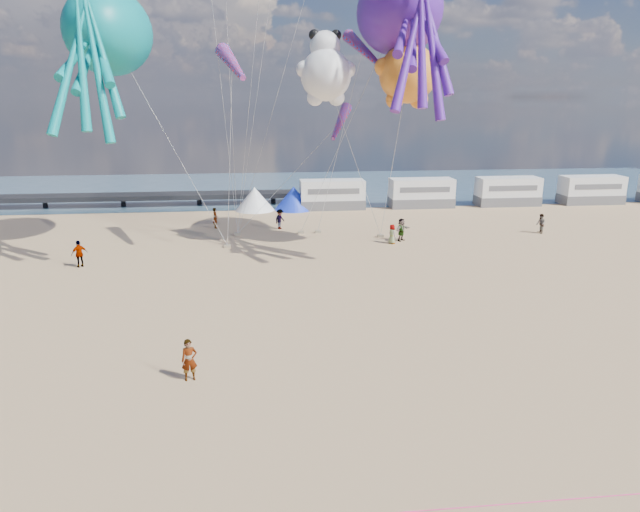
{
  "coord_description": "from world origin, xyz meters",
  "views": [
    {
      "loc": [
        -1.63,
        -18.11,
        11.25
      ],
      "look_at": [
        1.01,
        6.0,
        4.47
      ],
      "focal_mm": 32.0,
      "sensor_mm": 36.0,
      "label": 1
    }
  ],
  "objects_px": {
    "beachgoer_4": "(401,230)",
    "beachgoer_5": "(215,218)",
    "sandbag_e": "(238,234)",
    "kite_octopus_teal": "(109,32)",
    "motorhome_0": "(332,194)",
    "beachgoer_1": "(541,224)",
    "sandbag_b": "(301,232)",
    "tent_white": "(255,199)",
    "beachgoer_0": "(392,234)",
    "windsock_mid": "(363,49)",
    "standing_person": "(189,360)",
    "windsock_right": "(340,123)",
    "motorhome_2": "(508,191)",
    "sandbag_d": "(318,232)",
    "sandbag_a": "(228,246)",
    "beachgoer_2": "(280,219)",
    "tent_blue": "(294,198)",
    "motorhome_3": "(591,190)",
    "sandbag_c": "(381,236)",
    "beachgoer_3": "(80,254)",
    "motorhome_1": "(421,193)",
    "kite_teddy_orange": "(408,74)",
    "kite_panda": "(326,75)",
    "kite_octopus_purple": "(399,12)",
    "windsock_left": "(232,63)"
  },
  "relations": [
    {
      "from": "beachgoer_2",
      "to": "beachgoer_3",
      "type": "height_order",
      "value": "beachgoer_3"
    },
    {
      "from": "motorhome_2",
      "to": "beachgoer_4",
      "type": "xyz_separation_m",
      "value": [
        -15.2,
        -14.25,
        -0.58
      ]
    },
    {
      "from": "motorhome_0",
      "to": "beachgoer_3",
      "type": "height_order",
      "value": "motorhome_0"
    },
    {
      "from": "motorhome_0",
      "to": "tent_white",
      "type": "xyz_separation_m",
      "value": [
        -8.0,
        0.0,
        -0.3
      ]
    },
    {
      "from": "motorhome_0",
      "to": "beachgoer_4",
      "type": "height_order",
      "value": "motorhome_0"
    },
    {
      "from": "beachgoer_1",
      "to": "sandbag_b",
      "type": "relative_size",
      "value": 3.37
    },
    {
      "from": "kite_octopus_teal",
      "to": "windsock_right",
      "type": "bearing_deg",
      "value": -2.56
    },
    {
      "from": "beachgoer_4",
      "to": "kite_panda",
      "type": "relative_size",
      "value": 0.3
    },
    {
      "from": "standing_person",
      "to": "sandbag_a",
      "type": "height_order",
      "value": "standing_person"
    },
    {
      "from": "sandbag_c",
      "to": "beachgoer_1",
      "type": "bearing_deg",
      "value": -0.73
    },
    {
      "from": "sandbag_d",
      "to": "windsock_right",
      "type": "relative_size",
      "value": 0.1
    },
    {
      "from": "sandbag_c",
      "to": "kite_octopus_teal",
      "type": "height_order",
      "value": "kite_octopus_teal"
    },
    {
      "from": "windsock_mid",
      "to": "windsock_right",
      "type": "xyz_separation_m",
      "value": [
        -1.48,
        1.3,
        -5.37
      ]
    },
    {
      "from": "standing_person",
      "to": "kite_octopus_teal",
      "type": "bearing_deg",
      "value": 94.77
    },
    {
      "from": "beachgoer_5",
      "to": "sandbag_b",
      "type": "bearing_deg",
      "value": -130.17
    },
    {
      "from": "beachgoer_3",
      "to": "motorhome_2",
      "type": "bearing_deg",
      "value": 171.57
    },
    {
      "from": "tent_blue",
      "to": "beachgoer_4",
      "type": "relative_size",
      "value": 2.16
    },
    {
      "from": "sandbag_d",
      "to": "beachgoer_2",
      "type": "bearing_deg",
      "value": 149.82
    },
    {
      "from": "sandbag_e",
      "to": "tent_blue",
      "type": "bearing_deg",
      "value": 63.47
    },
    {
      "from": "motorhome_3",
      "to": "kite_octopus_purple",
      "type": "bearing_deg",
      "value": -147.8
    },
    {
      "from": "beachgoer_5",
      "to": "windsock_right",
      "type": "bearing_deg",
      "value": -131.62
    },
    {
      "from": "windsock_right",
      "to": "beachgoer_0",
      "type": "bearing_deg",
      "value": -12.48
    },
    {
      "from": "beachgoer_0",
      "to": "beachgoer_1",
      "type": "relative_size",
      "value": 0.92
    },
    {
      "from": "standing_person",
      "to": "kite_panda",
      "type": "relative_size",
      "value": 0.29
    },
    {
      "from": "motorhome_3",
      "to": "sandbag_e",
      "type": "distance_m",
      "value": 39.51
    },
    {
      "from": "beachgoer_1",
      "to": "beachgoer_4",
      "type": "bearing_deg",
      "value": -81.44
    },
    {
      "from": "beachgoer_0",
      "to": "windsock_mid",
      "type": "bearing_deg",
      "value": 37.58
    },
    {
      "from": "motorhome_3",
      "to": "tent_white",
      "type": "height_order",
      "value": "motorhome_3"
    },
    {
      "from": "sandbag_a",
      "to": "beachgoer_5",
      "type": "bearing_deg",
      "value": 101.18
    },
    {
      "from": "motorhome_2",
      "to": "tent_white",
      "type": "height_order",
      "value": "motorhome_2"
    },
    {
      "from": "kite_octopus_purple",
      "to": "windsock_left",
      "type": "relative_size",
      "value": 2.05
    },
    {
      "from": "beachgoer_4",
      "to": "sandbag_a",
      "type": "distance_m",
      "value": 13.94
    },
    {
      "from": "beachgoer_5",
      "to": "windsock_mid",
      "type": "relative_size",
      "value": 0.33
    },
    {
      "from": "kite_teddy_orange",
      "to": "beachgoer_3",
      "type": "bearing_deg",
      "value": -164.71
    },
    {
      "from": "motorhome_0",
      "to": "motorhome_1",
      "type": "relative_size",
      "value": 1.0
    },
    {
      "from": "beachgoer_4",
      "to": "beachgoer_5",
      "type": "xyz_separation_m",
      "value": [
        -15.27,
        6.32,
        -0.0
      ]
    },
    {
      "from": "standing_person",
      "to": "beachgoer_1",
      "type": "height_order",
      "value": "standing_person"
    },
    {
      "from": "tent_white",
      "to": "standing_person",
      "type": "distance_m",
      "value": 36.48
    },
    {
      "from": "kite_teddy_orange",
      "to": "sandbag_d",
      "type": "bearing_deg",
      "value": 139.77
    },
    {
      "from": "beachgoer_0",
      "to": "sandbag_a",
      "type": "relative_size",
      "value": 3.11
    },
    {
      "from": "motorhome_2",
      "to": "standing_person",
      "type": "height_order",
      "value": "motorhome_2"
    },
    {
      "from": "sandbag_e",
      "to": "kite_panda",
      "type": "bearing_deg",
      "value": -41.24
    },
    {
      "from": "motorhome_0",
      "to": "beachgoer_4",
      "type": "xyz_separation_m",
      "value": [
        3.8,
        -14.25,
        -0.58
      ]
    },
    {
      "from": "beachgoer_1",
      "to": "beachgoer_4",
      "type": "relative_size",
      "value": 0.91
    },
    {
      "from": "beachgoer_4",
      "to": "sandbag_c",
      "type": "relative_size",
      "value": 3.7
    },
    {
      "from": "sandbag_e",
      "to": "kite_octopus_teal",
      "type": "bearing_deg",
      "value": -160.36
    },
    {
      "from": "motorhome_1",
      "to": "windsock_right",
      "type": "relative_size",
      "value": 1.38
    },
    {
      "from": "sandbag_a",
      "to": "kite_panda",
      "type": "bearing_deg",
      "value": -14.91
    },
    {
      "from": "motorhome_1",
      "to": "sandbag_b",
      "type": "height_order",
      "value": "motorhome_1"
    },
    {
      "from": "tent_blue",
      "to": "beachgoer_3",
      "type": "xyz_separation_m",
      "value": [
        -15.87,
        -19.1,
        -0.27
      ]
    }
  ]
}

